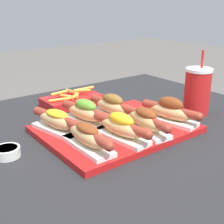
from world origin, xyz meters
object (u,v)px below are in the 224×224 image
(hot_dog_6, at_px, (113,106))
(drink_cup, at_px, (197,91))
(hot_dog_5, at_px, (86,113))
(hot_dog_3, at_px, (170,111))
(sauce_bowl, at_px, (7,152))
(fries_basket, at_px, (72,100))
(hot_dog_1, at_px, (121,127))
(serving_tray, at_px, (116,129))
(hot_dog_4, at_px, (57,121))
(hot_dog_2, at_px, (146,120))
(hot_dog_0, at_px, (87,136))

(hot_dog_6, bearing_deg, drink_cup, -21.03)
(hot_dog_5, bearing_deg, hot_dog_3, -35.23)
(hot_dog_5, height_order, sauce_bowl, hot_dog_5)
(sauce_bowl, height_order, fries_basket, fries_basket)
(hot_dog_1, relative_size, sauce_bowl, 3.21)
(serving_tray, distance_m, hot_dog_4, 0.18)
(hot_dog_5, bearing_deg, hot_dog_2, -56.98)
(hot_dog_2, distance_m, fries_basket, 0.38)
(hot_dog_5, bearing_deg, hot_dog_4, -177.18)
(hot_dog_3, bearing_deg, hot_dog_6, 127.62)
(fries_basket, bearing_deg, hot_dog_6, -84.52)
(hot_dog_1, xyz_separation_m, fries_basket, (0.06, 0.37, -0.03))
(hot_dog_4, xyz_separation_m, hot_dog_6, (0.20, 0.00, 0.00))
(hot_dog_3, distance_m, hot_dog_4, 0.34)
(serving_tray, xyz_separation_m, hot_dog_5, (-0.06, 0.08, 0.04))
(hot_dog_4, xyz_separation_m, hot_dog_5, (0.10, 0.00, 0.00))
(serving_tray, relative_size, fries_basket, 2.02)
(hot_dog_3, xyz_separation_m, hot_dog_6, (-0.11, 0.14, -0.00))
(serving_tray, xyz_separation_m, hot_dog_3, (0.15, -0.07, 0.04))
(serving_tray, bearing_deg, drink_cup, -6.58)
(hot_dog_4, xyz_separation_m, sauce_bowl, (-0.16, -0.03, -0.04))
(hot_dog_2, bearing_deg, hot_dog_5, 123.02)
(hot_dog_0, bearing_deg, hot_dog_5, 58.47)
(hot_dog_3, xyz_separation_m, drink_cup, (0.17, 0.04, 0.03))
(hot_dog_2, distance_m, hot_dog_3, 0.11)
(serving_tray, bearing_deg, hot_dog_1, -118.92)
(hot_dog_3, height_order, fries_basket, hot_dog_3)
(serving_tray, relative_size, hot_dog_3, 2.08)
(hot_dog_3, height_order, hot_dog_6, hot_dog_3)
(hot_dog_5, bearing_deg, hot_dog_0, -121.53)
(hot_dog_6, height_order, drink_cup, drink_cup)
(hot_dog_1, height_order, hot_dog_3, hot_dog_3)
(hot_dog_6, distance_m, drink_cup, 0.30)
(hot_dog_4, bearing_deg, hot_dog_6, 0.07)
(hot_dog_2, xyz_separation_m, hot_dog_5, (-0.10, 0.16, 0.00))
(hot_dog_2, height_order, drink_cup, drink_cup)
(serving_tray, xyz_separation_m, fries_basket, (0.02, 0.30, 0.01))
(hot_dog_0, distance_m, hot_dog_1, 0.10)
(serving_tray, bearing_deg, hot_dog_2, -61.27)
(hot_dog_2, distance_m, hot_dog_4, 0.25)
(hot_dog_4, relative_size, drink_cup, 0.95)
(drink_cup, bearing_deg, hot_dog_2, -171.27)
(hot_dog_3, bearing_deg, hot_dog_1, -178.78)
(fries_basket, bearing_deg, sauce_bowl, -143.10)
(hot_dog_5, xyz_separation_m, drink_cup, (0.38, -0.11, 0.03))
(hot_dog_0, bearing_deg, hot_dog_6, 36.59)
(hot_dog_3, height_order, hot_dog_5, hot_dog_3)
(hot_dog_2, height_order, hot_dog_5, hot_dog_5)
(hot_dog_1, bearing_deg, hot_dog_0, 175.22)
(hot_dog_0, xyz_separation_m, hot_dog_5, (0.09, 0.15, 0.00))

